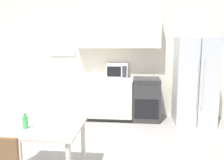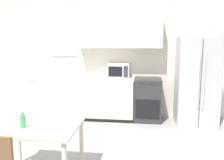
{
  "view_description": "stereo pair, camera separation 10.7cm",
  "coord_description": "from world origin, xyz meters",
  "px_view_note": "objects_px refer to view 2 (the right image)",
  "views": [
    {
      "loc": [
        0.81,
        -3.65,
        1.75
      ],
      "look_at": [
        0.41,
        0.48,
        1.05
      ],
      "focal_mm": 40.0,
      "sensor_mm": 36.0,
      "label": 1
    },
    {
      "loc": [
        0.91,
        -3.64,
        1.75
      ],
      "look_at": [
        0.41,
        0.48,
        1.05
      ],
      "focal_mm": 40.0,
      "sensor_mm": 36.0,
      "label": 2
    }
  ],
  "objects_px": {
    "oven_range": "(147,99)",
    "microwave": "(119,71)",
    "coffee_mug": "(85,76)",
    "drink_bottle": "(23,121)",
    "refrigerator": "(196,81)",
    "dining_table": "(38,133)"
  },
  "relations": [
    {
      "from": "coffee_mug",
      "to": "oven_range",
      "type": "bearing_deg",
      "value": 7.2
    },
    {
      "from": "coffee_mug",
      "to": "dining_table",
      "type": "distance_m",
      "value": 2.38
    },
    {
      "from": "refrigerator",
      "to": "drink_bottle",
      "type": "xyz_separation_m",
      "value": [
        -2.46,
        -2.56,
        -0.08
      ]
    },
    {
      "from": "coffee_mug",
      "to": "refrigerator",
      "type": "bearing_deg",
      "value": 2.08
    },
    {
      "from": "coffee_mug",
      "to": "dining_table",
      "type": "xyz_separation_m",
      "value": [
        -0.04,
        -2.35,
        -0.33
      ]
    },
    {
      "from": "microwave",
      "to": "coffee_mug",
      "type": "relative_size",
      "value": 4.35
    },
    {
      "from": "coffee_mug",
      "to": "drink_bottle",
      "type": "distance_m",
      "value": 2.48
    },
    {
      "from": "oven_range",
      "to": "drink_bottle",
      "type": "bearing_deg",
      "value": -119.27
    },
    {
      "from": "coffee_mug",
      "to": "dining_table",
      "type": "relative_size",
      "value": 0.1
    },
    {
      "from": "oven_range",
      "to": "dining_table",
      "type": "distance_m",
      "value": 2.87
    },
    {
      "from": "refrigerator",
      "to": "coffee_mug",
      "type": "height_order",
      "value": "refrigerator"
    },
    {
      "from": "refrigerator",
      "to": "coffee_mug",
      "type": "distance_m",
      "value": 2.3
    },
    {
      "from": "coffee_mug",
      "to": "drink_bottle",
      "type": "bearing_deg",
      "value": -93.68
    },
    {
      "from": "oven_range",
      "to": "drink_bottle",
      "type": "distance_m",
      "value": 3.05
    },
    {
      "from": "refrigerator",
      "to": "dining_table",
      "type": "height_order",
      "value": "refrigerator"
    },
    {
      "from": "microwave",
      "to": "drink_bottle",
      "type": "relative_size",
      "value": 2.27
    },
    {
      "from": "microwave",
      "to": "coffee_mug",
      "type": "bearing_deg",
      "value": -158.7
    },
    {
      "from": "dining_table",
      "to": "drink_bottle",
      "type": "bearing_deg",
      "value": -133.24
    },
    {
      "from": "refrigerator",
      "to": "drink_bottle",
      "type": "distance_m",
      "value": 3.55
    },
    {
      "from": "oven_range",
      "to": "microwave",
      "type": "distance_m",
      "value": 0.88
    },
    {
      "from": "coffee_mug",
      "to": "drink_bottle",
      "type": "xyz_separation_m",
      "value": [
        -0.16,
        -2.48,
        -0.15
      ]
    },
    {
      "from": "microwave",
      "to": "coffee_mug",
      "type": "xyz_separation_m",
      "value": [
        -0.69,
        -0.27,
        -0.1
      ]
    }
  ]
}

